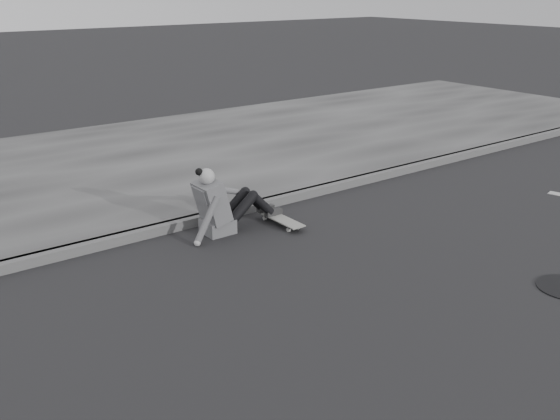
# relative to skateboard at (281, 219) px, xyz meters

# --- Properties ---
(ground) EXTENTS (80.00, 80.00, 0.00)m
(ground) POSITION_rel_skateboard_xyz_m (-0.89, -1.92, -0.07)
(ground) COLOR black
(ground) RESTS_ON ground
(curb) EXTENTS (24.00, 0.16, 0.12)m
(curb) POSITION_rel_skateboard_xyz_m (-0.89, 0.66, -0.01)
(curb) COLOR #4F4F4F
(curb) RESTS_ON ground
(sidewalk) EXTENTS (24.00, 6.00, 0.12)m
(sidewalk) POSITION_rel_skateboard_xyz_m (-0.89, 3.68, -0.01)
(sidewalk) COLOR #3E3E3E
(sidewalk) RESTS_ON ground
(skateboard) EXTENTS (0.20, 0.78, 0.09)m
(skateboard) POSITION_rel_skateboard_xyz_m (0.00, 0.00, 0.00)
(skateboard) COLOR #9A9A95
(skateboard) RESTS_ON ground
(seated_woman) EXTENTS (1.38, 0.46, 0.88)m
(seated_woman) POSITION_rel_skateboard_xyz_m (-0.73, 0.25, 0.29)
(seated_woman) COLOR #555557
(seated_woman) RESTS_ON ground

